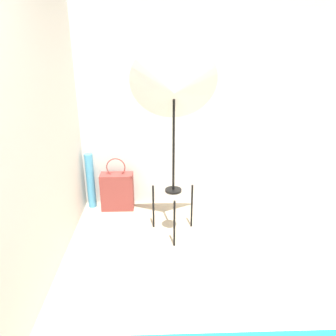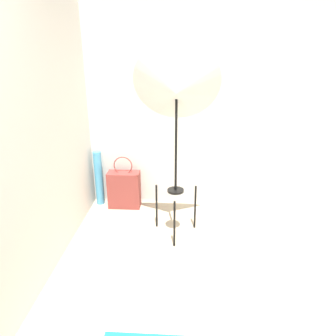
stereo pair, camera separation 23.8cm
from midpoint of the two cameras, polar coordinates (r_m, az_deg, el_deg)
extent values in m
cube|color=silver|center=(3.53, 7.96, 13.41)|extent=(8.00, 0.05, 2.60)
cube|color=silver|center=(2.20, -23.31, 7.24)|extent=(0.05, 8.00, 2.60)
cylinder|color=black|center=(2.99, 3.45, -9.78)|extent=(0.02, 0.02, 0.46)
cylinder|color=black|center=(3.28, 0.09, -6.71)|extent=(0.02, 0.02, 0.46)
cylinder|color=black|center=(3.29, 6.84, -6.85)|extent=(0.02, 0.02, 0.46)
cylinder|color=black|center=(3.08, 3.55, -3.98)|extent=(0.16, 0.16, 0.02)
cylinder|color=black|center=(2.91, 3.76, 4.50)|extent=(0.02, 0.02, 0.95)
cone|color=white|center=(2.81, 4.00, 13.79)|extent=(0.76, 0.48, 0.76)
cube|color=brown|center=(3.70, -5.81, -3.80)|extent=(0.36, 0.17, 0.42)
torus|color=brown|center=(3.59, -5.98, 0.38)|extent=(0.21, 0.01, 0.21)
cylinder|color=#4CA3D1|center=(3.77, -10.21, -1.80)|extent=(0.09, 0.09, 0.63)
camera|label=1|loc=(0.12, -87.51, 0.97)|focal=35.00mm
camera|label=2|loc=(0.12, 92.49, -0.97)|focal=35.00mm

